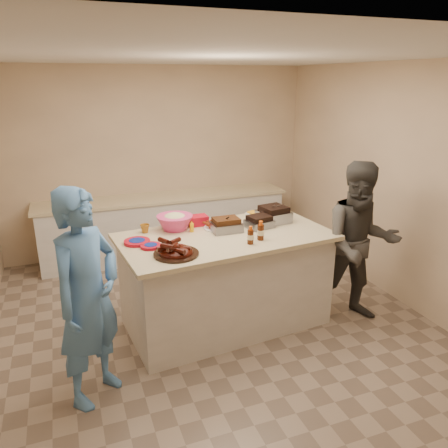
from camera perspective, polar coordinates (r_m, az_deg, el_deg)
name	(u,v)px	position (r m, az deg, el deg)	size (l,w,h in m)	color
room	(215,328)	(4.75, -1.13, -13.39)	(4.50, 5.00, 2.70)	beige
back_counter	(166,226)	(6.49, -7.63, -0.21)	(3.60, 0.64, 0.90)	silver
island	(226,322)	(4.85, 0.21, -12.69)	(2.13, 1.12, 1.01)	silver
rib_platter	(176,255)	(3.94, -6.25, -4.03)	(0.41, 0.41, 0.16)	#3D0B04
pulled_pork_tray	(226,231)	(4.52, 0.28, -0.95)	(0.30, 0.23, 0.09)	#47230F
brisket_tray	(259,227)	(4.65, 4.60, -0.43)	(0.27, 0.22, 0.08)	black
roasting_pan	(273,222)	(4.85, 6.46, 0.30)	(0.30, 0.30, 0.12)	gray
coleslaw_bowl	(175,229)	(4.60, -6.41, -0.71)	(0.38, 0.38, 0.26)	#D13574
sausage_plate	(218,229)	(4.60, -0.82, -0.60)	(0.30, 0.30, 0.05)	silver
mac_cheese_dish	(261,218)	(4.98, 4.87, 0.83)	(0.30, 0.22, 0.08)	gold
bbq_bottle_a	(250,244)	(4.19, 3.45, -2.59)	(0.06, 0.06, 0.18)	#401907
bbq_bottle_b	(260,240)	(4.30, 4.78, -2.05)	(0.06, 0.06, 0.19)	#401907
mustard_bottle	(192,232)	(4.51, -4.22, -1.02)	(0.04, 0.04, 0.12)	#F1B20A
sauce_bowl	(218,229)	(4.58, -0.78, -0.70)	(0.14, 0.04, 0.14)	silver
plate_stack_large	(137,243)	(4.27, -11.28, -2.49)	(0.25, 0.25, 0.03)	#A70A1C
plate_stack_small	(151,247)	(4.14, -9.54, -3.04)	(0.19, 0.19, 0.03)	#A70A1C
plastic_cup	(145,233)	(4.55, -10.25, -1.11)	(0.09, 0.09, 0.09)	#9A5F17
basket_stack	(198,225)	(4.72, -3.44, -0.12)	(0.21, 0.15, 0.10)	#A70A1C
guest_blue	(98,393)	(4.07, -16.07, -20.43)	(0.65, 1.78, 0.43)	#4C81BF
guest_gray	(352,316)	(5.15, 16.36, -11.51)	(0.84, 1.73, 0.66)	#46443F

